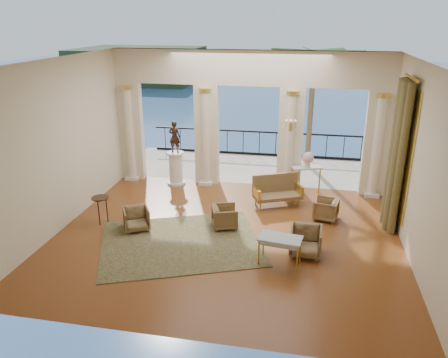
% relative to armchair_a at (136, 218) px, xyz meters
% --- Properties ---
extents(floor, '(9.00, 9.00, 0.00)m').
position_rel_armchair_a_xyz_m(floor, '(2.48, 0.04, -0.34)').
color(floor, '#532C12').
rests_on(floor, ground).
extents(room_walls, '(9.00, 9.00, 9.00)m').
position_rel_armchair_a_xyz_m(room_walls, '(2.48, -1.08, 2.54)').
color(room_walls, '#F4EACD').
rests_on(room_walls, ground).
extents(arcade, '(9.00, 0.56, 4.50)m').
position_rel_armchair_a_xyz_m(arcade, '(2.48, 3.86, 2.24)').
color(arcade, beige).
rests_on(arcade, ground).
extents(terrace, '(10.00, 3.60, 0.10)m').
position_rel_armchair_a_xyz_m(terrace, '(2.48, 5.84, -0.39)').
color(terrace, '#A69989').
rests_on(terrace, ground).
extents(balustrade, '(9.00, 0.06, 1.03)m').
position_rel_armchair_a_xyz_m(balustrade, '(2.48, 7.44, 0.07)').
color(balustrade, black).
rests_on(balustrade, terrace).
extents(palm_tree, '(2.00, 2.00, 4.50)m').
position_rel_armchair_a_xyz_m(palm_tree, '(4.48, 6.64, 3.75)').
color(palm_tree, '#4C3823').
rests_on(palm_tree, terrace).
extents(headland, '(22.00, 18.00, 6.00)m').
position_rel_armchair_a_xyz_m(headland, '(-27.52, 70.04, -3.34)').
color(headland, black).
rests_on(headland, sea).
extents(sea, '(160.00, 160.00, 0.00)m').
position_rel_armchair_a_xyz_m(sea, '(2.48, 60.04, -6.34)').
color(sea, navy).
rests_on(sea, ground).
extents(curtain, '(0.33, 1.40, 4.09)m').
position_rel_armchair_a_xyz_m(curtain, '(6.76, 1.54, 1.68)').
color(curtain, brown).
rests_on(curtain, ground).
extents(window_frame, '(0.04, 1.60, 3.40)m').
position_rel_armchair_a_xyz_m(window_frame, '(6.95, 1.54, 1.76)').
color(window_frame, gold).
rests_on(window_frame, room_walls).
extents(wall_sconce, '(0.30, 0.11, 0.33)m').
position_rel_armchair_a_xyz_m(wall_sconce, '(3.88, 3.54, 1.89)').
color(wall_sconce, gold).
rests_on(wall_sconce, arcade).
extents(rug, '(4.84, 4.35, 0.02)m').
position_rel_armchair_a_xyz_m(rug, '(1.40, -0.52, -0.33)').
color(rug, '#293018').
rests_on(rug, ground).
extents(armchair_a, '(0.87, 0.86, 0.68)m').
position_rel_armchair_a_xyz_m(armchair_a, '(0.00, 0.00, 0.00)').
color(armchair_a, '#4E3E23').
rests_on(armchair_a, ground).
extents(armchair_b, '(0.77, 0.72, 0.77)m').
position_rel_armchair_a_xyz_m(armchair_b, '(4.54, -0.47, 0.05)').
color(armchair_b, '#4E3E23').
rests_on(armchair_b, ground).
extents(armchair_c, '(0.73, 0.76, 0.67)m').
position_rel_armchair_a_xyz_m(armchair_c, '(5.07, 1.64, -0.01)').
color(armchair_c, '#4E3E23').
rests_on(armchair_c, ground).
extents(armchair_d, '(0.79, 0.82, 0.68)m').
position_rel_armchair_a_xyz_m(armchair_d, '(2.33, 0.58, 0.00)').
color(armchair_d, '#4E3E23').
rests_on(armchair_d, ground).
extents(settee, '(1.57, 1.16, 0.96)m').
position_rel_armchair_a_xyz_m(settee, '(3.60, 2.39, 0.14)').
color(settee, '#4E3E23').
rests_on(settee, ground).
extents(game_table, '(1.05, 0.67, 0.68)m').
position_rel_armchair_a_xyz_m(game_table, '(3.95, -1.02, 0.27)').
color(game_table, '#A9C8D4').
rests_on(game_table, ground).
extents(pedestal, '(0.63, 0.63, 1.15)m').
position_rel_armchair_a_xyz_m(pedestal, '(0.05, 3.54, 0.21)').
color(pedestal, silver).
rests_on(pedestal, ground).
extents(statue, '(0.40, 0.27, 1.08)m').
position_rel_armchair_a_xyz_m(statue, '(0.05, 3.54, 1.35)').
color(statue, '#302015').
rests_on(statue, pedestal).
extents(console_table, '(1.01, 0.68, 0.90)m').
position_rel_armchair_a_xyz_m(console_table, '(4.48, 3.59, 0.40)').
color(console_table, silver).
rests_on(console_table, ground).
extents(urn, '(0.37, 0.37, 0.49)m').
position_rel_armchair_a_xyz_m(urn, '(4.48, 3.59, 0.84)').
color(urn, white).
rests_on(urn, console_table).
extents(side_table, '(0.47, 0.47, 0.77)m').
position_rel_armchair_a_xyz_m(side_table, '(-1.11, 0.20, 0.32)').
color(side_table, black).
rests_on(side_table, ground).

